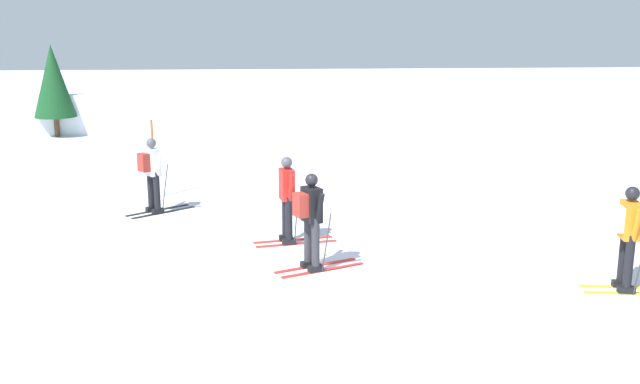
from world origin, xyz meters
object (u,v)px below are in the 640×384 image
at_px(skier_orange, 627,233).
at_px(skier_black, 311,217).
at_px(conifer_far_left, 53,81).
at_px(trail_marker_pole, 153,159).
at_px(skier_red, 287,197).
at_px(skier_white, 152,172).

relative_size(skier_orange, skier_black, 1.00).
bearing_deg(conifer_far_left, skier_orange, -52.61).
xyz_separation_m(trail_marker_pole, conifer_far_left, (-5.07, 10.39, 1.14)).
distance_m(skier_red, conifer_far_left, 16.69).
distance_m(skier_orange, trail_marker_pole, 11.00).
relative_size(skier_orange, conifer_far_left, 0.49).
distance_m(skier_black, conifer_far_left, 18.29).
xyz_separation_m(skier_orange, skier_black, (-4.90, 1.41, 0.00)).
bearing_deg(skier_black, skier_orange, -16.08).
bearing_deg(conifer_far_left, skier_black, -62.18).
distance_m(skier_black, skier_red, 1.68).
bearing_deg(trail_marker_pole, conifer_far_left, 116.04).
bearing_deg(conifer_far_left, skier_white, -66.24).
distance_m(skier_white, trail_marker_pole, 1.57).
xyz_separation_m(skier_red, conifer_far_left, (-8.19, 14.50, 1.19)).
height_order(skier_black, skier_red, same).
bearing_deg(trail_marker_pole, skier_white, -83.25).
xyz_separation_m(skier_white, trail_marker_pole, (-0.18, 1.56, 0.01)).
height_order(skier_orange, skier_red, same).
relative_size(skier_red, conifer_far_left, 0.49).
bearing_deg(skier_black, conifer_far_left, 117.82).
xyz_separation_m(skier_black, conifer_far_left, (-8.52, 16.14, 1.15)).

